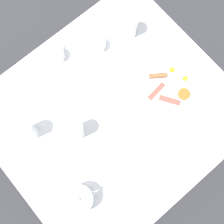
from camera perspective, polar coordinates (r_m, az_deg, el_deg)
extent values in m
plane|color=#333338|center=(2.30, 0.00, -4.52)|extent=(8.00, 8.00, 0.00)
cube|color=silver|center=(1.57, 0.00, -0.30)|extent=(1.05, 1.16, 0.03)
cylinder|color=brown|center=(2.19, 2.70, 15.63)|extent=(0.04, 0.04, 0.73)
cylinder|color=white|center=(1.62, 10.61, 4.76)|extent=(0.31, 0.31, 0.01)
cylinder|color=white|center=(1.64, 13.15, 5.89)|extent=(0.06, 0.06, 0.00)
sphere|color=yellow|center=(1.63, 13.22, 6.00)|extent=(0.03, 0.03, 0.03)
cylinder|color=white|center=(1.64, 10.84, 7.49)|extent=(0.07, 0.07, 0.00)
sphere|color=yellow|center=(1.63, 10.90, 7.62)|extent=(0.03, 0.03, 0.03)
cylinder|color=brown|center=(1.61, 8.37, 6.60)|extent=(0.07, 0.09, 0.02)
cube|color=#B74C42|center=(1.59, 8.11, 3.78)|extent=(0.04, 0.11, 0.01)
cube|color=#B74C42|center=(1.59, 10.49, 2.13)|extent=(0.11, 0.08, 0.01)
cylinder|color=#D16023|center=(1.61, 13.02, 3.24)|extent=(0.06, 0.06, 0.01)
cylinder|color=white|center=(1.48, -5.98, -15.58)|extent=(0.13, 0.13, 0.09)
cylinder|color=white|center=(1.43, -6.18, -15.65)|extent=(0.09, 0.09, 0.01)
sphere|color=white|center=(1.42, -6.24, -15.67)|extent=(0.02, 0.02, 0.02)
cone|color=white|center=(1.46, -3.09, -14.31)|extent=(0.03, 0.06, 0.04)
torus|color=white|center=(1.49, -8.52, -16.65)|extent=(0.03, 0.07, 0.07)
cylinder|color=white|center=(1.67, -2.53, 11.70)|extent=(0.15, 0.15, 0.01)
cylinder|color=white|center=(1.64, -2.58, 12.18)|extent=(0.08, 0.08, 0.06)
cylinder|color=tan|center=(1.65, -2.57, 12.07)|extent=(0.07, 0.07, 0.04)
torus|color=white|center=(1.63, -1.78, 11.03)|extent=(0.04, 0.01, 0.04)
cylinder|color=white|center=(1.67, -9.85, 9.74)|extent=(0.15, 0.15, 0.01)
cylinder|color=white|center=(1.64, -10.04, 10.18)|extent=(0.08, 0.08, 0.06)
cylinder|color=tan|center=(1.65, -9.99, 10.07)|extent=(0.07, 0.07, 0.04)
torus|color=white|center=(1.66, -9.70, 11.52)|extent=(0.03, 0.04, 0.04)
cylinder|color=white|center=(1.66, 3.30, 15.28)|extent=(0.07, 0.07, 0.13)
cylinder|color=white|center=(1.52, -15.21, -3.30)|extent=(0.07, 0.07, 0.15)
cylinder|color=white|center=(1.48, -6.56, -3.28)|extent=(0.07, 0.07, 0.14)
cube|color=white|center=(1.64, -14.12, 4.00)|extent=(0.19, 0.19, 0.01)
cube|color=silver|center=(1.54, 3.51, -3.85)|extent=(0.11, 0.15, 0.00)
cube|color=silver|center=(1.55, 11.15, -7.49)|extent=(0.12, 0.21, 0.00)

